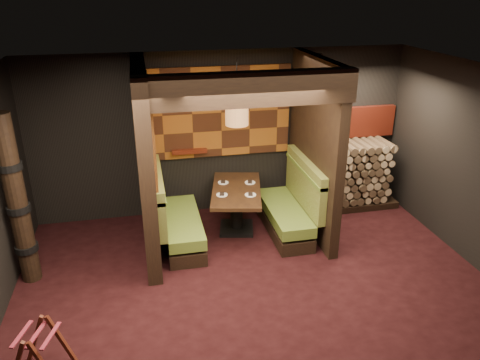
% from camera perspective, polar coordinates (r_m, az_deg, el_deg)
% --- Properties ---
extents(floor, '(6.50, 5.50, 0.02)m').
position_cam_1_polar(floor, '(6.43, 2.53, -14.09)').
color(floor, black).
rests_on(floor, ground).
extents(ceiling, '(6.50, 5.50, 0.02)m').
position_cam_1_polar(ceiling, '(5.22, 3.09, 11.88)').
color(ceiling, black).
rests_on(ceiling, ground).
extents(wall_back, '(6.50, 0.02, 2.85)m').
position_cam_1_polar(wall_back, '(8.19, -2.18, 5.69)').
color(wall_back, black).
rests_on(wall_back, ground).
extents(partition_left, '(0.20, 2.20, 2.85)m').
position_cam_1_polar(partition_left, '(7.03, -11.44, 2.24)').
color(partition_left, black).
rests_on(partition_left, floor).
extents(partition_right, '(0.15, 2.10, 2.85)m').
position_cam_1_polar(partition_right, '(7.56, 9.04, 3.90)').
color(partition_right, black).
rests_on(partition_right, floor).
extents(header_beam, '(2.85, 0.18, 0.44)m').
position_cam_1_polar(header_beam, '(5.93, 1.01, 10.99)').
color(header_beam, black).
rests_on(header_beam, partition_left).
extents(tapa_back_panel, '(2.40, 0.06, 1.55)m').
position_cam_1_polar(tapa_back_panel, '(8.03, -2.33, 8.26)').
color(tapa_back_panel, '#99531A').
rests_on(tapa_back_panel, wall_back).
extents(tapa_side_panel, '(0.04, 1.85, 1.45)m').
position_cam_1_polar(tapa_side_panel, '(7.06, -10.77, 6.04)').
color(tapa_side_panel, '#99531A').
rests_on(tapa_side_panel, partition_left).
extents(lacquer_shelf, '(0.60, 0.12, 0.07)m').
position_cam_1_polar(lacquer_shelf, '(8.09, -6.20, 3.50)').
color(lacquer_shelf, '#5B1D0E').
rests_on(lacquer_shelf, wall_back).
extents(booth_bench_left, '(0.68, 1.60, 1.14)m').
position_cam_1_polar(booth_bench_left, '(7.46, -7.84, -4.89)').
color(booth_bench_left, black).
rests_on(booth_bench_left, floor).
extents(booth_bench_right, '(0.68, 1.60, 1.14)m').
position_cam_1_polar(booth_bench_right, '(7.79, 6.17, -3.52)').
color(booth_bench_right, black).
rests_on(booth_bench_right, floor).
extents(dining_table, '(1.07, 1.57, 0.76)m').
position_cam_1_polar(dining_table, '(7.71, -0.43, -2.68)').
color(dining_table, black).
rests_on(dining_table, floor).
extents(place_settings, '(0.73, 0.76, 0.03)m').
position_cam_1_polar(place_settings, '(7.60, -0.44, -1.01)').
color(place_settings, white).
rests_on(place_settings, dining_table).
extents(pendant_lamp, '(0.35, 0.35, 1.00)m').
position_cam_1_polar(pendant_lamp, '(7.12, -0.39, 8.49)').
color(pendant_lamp, '#8F5F35').
rests_on(pendant_lamp, ceiling).
extents(luggage_rack, '(0.71, 0.59, 0.66)m').
position_cam_1_polar(luggage_rack, '(5.58, -23.24, -18.57)').
color(luggage_rack, '#481A0F').
rests_on(luggage_rack, floor).
extents(totem_column, '(0.31, 0.31, 2.40)m').
position_cam_1_polar(totem_column, '(6.83, -25.52, -2.49)').
color(totem_column, black).
rests_on(totem_column, floor).
extents(firewood_stack, '(1.73, 0.70, 1.22)m').
position_cam_1_polar(firewood_stack, '(8.78, 13.24, 0.63)').
color(firewood_stack, black).
rests_on(firewood_stack, floor).
extents(mosaic_header, '(1.83, 0.10, 0.56)m').
position_cam_1_polar(mosaic_header, '(8.77, 12.87, 6.83)').
color(mosaic_header, maroon).
rests_on(mosaic_header, wall_back).
extents(bay_front_post, '(0.08, 0.08, 2.85)m').
position_cam_1_polar(bay_front_post, '(7.82, 8.99, 4.56)').
color(bay_front_post, black).
rests_on(bay_front_post, floor).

